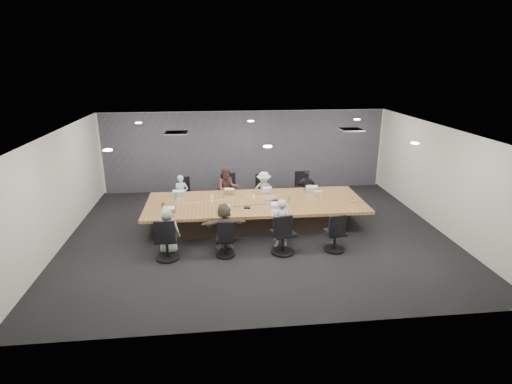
{
  "coord_description": "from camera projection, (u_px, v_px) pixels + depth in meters",
  "views": [
    {
      "loc": [
        -1.11,
        -9.84,
        4.48
      ],
      "look_at": [
        0.0,
        0.4,
        1.05
      ],
      "focal_mm": 28.0,
      "sensor_mm": 36.0,
      "label": 1
    }
  ],
  "objects": [
    {
      "name": "person_2",
      "position": [
        264.0,
        191.0,
        12.4
      ],
      "size": [
        0.83,
        0.54,
        1.21
      ],
      "primitive_type": "imported",
      "rotation": [
        0.0,
        0.0,
        6.16
      ],
      "color": "#B5C1B4",
      "rests_on": "ground"
    },
    {
      "name": "chair_0",
      "position": [
        183.0,
        197.0,
        12.55
      ],
      "size": [
        0.56,
        0.56,
        0.72
      ],
      "primitive_type": null,
      "rotation": [
        0.0,
        0.0,
        3.31
      ],
      "color": "black",
      "rests_on": "ground"
    },
    {
      "name": "cup_white_far",
      "position": [
        253.0,
        196.0,
        11.36
      ],
      "size": [
        0.07,
        0.07,
        0.09
      ],
      "primitive_type": "cylinder",
      "rotation": [
        0.0,
        0.0,
        -0.02
      ],
      "color": "white",
      "rests_on": "conference_table"
    },
    {
      "name": "person_5",
      "position": [
        224.0,
        227.0,
        9.72
      ],
      "size": [
        1.16,
        0.47,
        1.21
      ],
      "primitive_type": "imported",
      "rotation": [
        0.0,
        0.0,
        3.25
      ],
      "color": "brown",
      "rests_on": "ground"
    },
    {
      "name": "snack_packet",
      "position": [
        352.0,
        201.0,
        10.99
      ],
      "size": [
        0.22,
        0.18,
        0.04
      ],
      "primitive_type": "cube",
      "rotation": [
        0.0,
        0.0,
        -0.34
      ],
      "color": "#CF6826",
      "rests_on": "conference_table"
    },
    {
      "name": "laptop_0",
      "position": [
        180.0,
        195.0,
        11.58
      ],
      "size": [
        0.37,
        0.27,
        0.02
      ],
      "primitive_type": "cube",
      "rotation": [
        0.0,
        0.0,
        3.2
      ],
      "color": "#B2B2B7",
      "rests_on": "conference_table"
    },
    {
      "name": "person_3",
      "position": [
        306.0,
        189.0,
        12.54
      ],
      "size": [
        0.74,
        0.38,
        1.2
      ],
      "primitive_type": "imported",
      "rotation": [
        0.0,
        0.0,
        6.16
      ],
      "color": "black",
      "rests_on": "ground"
    },
    {
      "name": "chair_6",
      "position": [
        283.0,
        236.0,
        9.59
      ],
      "size": [
        0.71,
        0.71,
        0.88
      ],
      "primitive_type": null,
      "rotation": [
        0.0,
        0.0,
        0.23
      ],
      "color": "black",
      "rests_on": "ground"
    },
    {
      "name": "wall_left",
      "position": [
        57.0,
        191.0,
        9.85
      ],
      "size": [
        0.0,
        8.0,
        2.8
      ],
      "primitive_type": "cube",
      "rotation": [
        1.57,
        0.0,
        1.57
      ],
      "color": "beige",
      "rests_on": "ground"
    },
    {
      "name": "wall_right",
      "position": [
        440.0,
        178.0,
        10.88
      ],
      "size": [
        0.0,
        8.0,
        2.8
      ],
      "primitive_type": "cube",
      "rotation": [
        1.57,
        0.0,
        -1.57
      ],
      "color": "beige",
      "rests_on": "ground"
    },
    {
      "name": "chair_1",
      "position": [
        227.0,
        193.0,
        12.67
      ],
      "size": [
        0.7,
        0.7,
        0.87
      ],
      "primitive_type": null,
      "rotation": [
        0.0,
        0.0,
        3.35
      ],
      "color": "black",
      "rests_on": "ground"
    },
    {
      "name": "conference_table",
      "position": [
        256.0,
        213.0,
        11.15
      ],
      "size": [
        6.0,
        2.2,
        0.74
      ],
      "color": "#2F251C",
      "rests_on": "ground"
    },
    {
      "name": "person_4",
      "position": [
        168.0,
        230.0,
        9.59
      ],
      "size": [
        0.57,
        0.38,
        1.15
      ],
      "primitive_type": "imported",
      "rotation": [
        0.0,
        0.0,
        3.11
      ],
      "color": "#95A898",
      "rests_on": "ground"
    },
    {
      "name": "stapler",
      "position": [
        275.0,
        208.0,
        10.5
      ],
      "size": [
        0.16,
        0.1,
        0.06
      ],
      "primitive_type": "cube",
      "rotation": [
        0.0,
        0.0,
        -0.41
      ],
      "color": "black",
      "rests_on": "conference_table"
    },
    {
      "name": "chair_3",
      "position": [
        303.0,
        191.0,
        12.92
      ],
      "size": [
        0.6,
        0.6,
        0.87
      ],
      "primitive_type": null,
      "rotation": [
        0.0,
        0.0,
        3.12
      ],
      "color": "black",
      "rests_on": "ground"
    },
    {
      "name": "mic_left",
      "position": [
        247.0,
        208.0,
        10.54
      ],
      "size": [
        0.19,
        0.14,
        0.03
      ],
      "primitive_type": "cube",
      "rotation": [
        0.0,
        0.0,
        -0.2
      ],
      "color": "black",
      "rests_on": "conference_table"
    },
    {
      "name": "mic_right",
      "position": [
        275.0,
        200.0,
        11.1
      ],
      "size": [
        0.15,
        0.12,
        0.03
      ],
      "primitive_type": "cube",
      "rotation": [
        0.0,
        0.0,
        0.21
      ],
      "color": "black",
      "rests_on": "conference_table"
    },
    {
      "name": "wall_front",
      "position": [
        285.0,
        255.0,
        6.59
      ],
      "size": [
        10.0,
        0.0,
        2.8
      ],
      "primitive_type": "cube",
      "rotation": [
        -1.57,
        0.0,
        0.0
      ],
      "color": "beige",
      "rests_on": "ground"
    },
    {
      "name": "ceiling",
      "position": [
        258.0,
        130.0,
        9.92
      ],
      "size": [
        10.0,
        8.0,
        0.0
      ],
      "primitive_type": "cube",
      "color": "white",
      "rests_on": "wall_back"
    },
    {
      "name": "laptop_4",
      "position": [
        169.0,
        215.0,
        10.06
      ],
      "size": [
        0.33,
        0.24,
        0.02
      ],
      "primitive_type": "cube",
      "rotation": [
        0.0,
        0.0,
        -0.08
      ],
      "color": "#8C6647",
      "rests_on": "conference_table"
    },
    {
      "name": "laptop_3",
      "position": [
        310.0,
        190.0,
        11.97
      ],
      "size": [
        0.37,
        0.27,
        0.02
      ],
      "primitive_type": "cube",
      "rotation": [
        0.0,
        0.0,
        3.08
      ],
      "color": "#B2B2B7",
      "rests_on": "conference_table"
    },
    {
      "name": "mug_brown",
      "position": [
        163.0,
        204.0,
        10.68
      ],
      "size": [
        0.1,
        0.1,
        0.1
      ],
      "primitive_type": "cylinder",
      "rotation": [
        0.0,
        0.0,
        0.21
      ],
      "color": "brown",
      "rests_on": "conference_table"
    },
    {
      "name": "laptop_5",
      "position": [
        224.0,
        213.0,
        10.2
      ],
      "size": [
        0.35,
        0.28,
        0.02
      ],
      "primitive_type": "cube",
      "rotation": [
        0.0,
        0.0,
        0.22
      ],
      "color": "#B2B2B7",
      "rests_on": "conference_table"
    },
    {
      "name": "curtain",
      "position": [
        245.0,
        151.0,
        14.06
      ],
      "size": [
        9.8,
        0.04,
        2.8
      ],
      "primitive_type": "cube",
      "color": "#4F505C",
      "rests_on": "ground"
    },
    {
      "name": "bottle_green_right",
      "position": [
        289.0,
        199.0,
        10.93
      ],
      "size": [
        0.08,
        0.08,
        0.23
      ],
      "primitive_type": "cylinder",
      "rotation": [
        0.0,
        0.0,
        -0.38
      ],
      "color": "#3F9B59",
      "rests_on": "conference_table"
    },
    {
      "name": "person_0",
      "position": [
        181.0,
        194.0,
        12.15
      ],
      "size": [
        0.45,
        0.32,
        1.16
      ],
      "primitive_type": "imported",
      "rotation": [
        0.0,
        0.0,
        6.17
      ],
      "color": "#A2B9DA",
      "rests_on": "ground"
    },
    {
      "name": "bottle_green_left",
      "position": [
        175.0,
        197.0,
        11.05
      ],
      "size": [
        0.09,
        0.09,
        0.25
      ],
      "primitive_type": "cylinder",
      "rotation": [
        0.0,
        0.0,
        0.41
      ],
      "color": "#3F9B59",
      "rests_on": "conference_table"
    },
    {
      "name": "chair_4",
      "position": [
        167.0,
        242.0,
        9.31
      ],
      "size": [
        0.59,
        0.59,
        0.87
      ],
      "primitive_type": null,
      "rotation": [
        0.0,
        0.0,
        -0.01
      ],
      "color": "black",
      "rests_on": "ground"
    },
    {
      "name": "wall_back",
      "position": [
        245.0,
        151.0,
        14.14
      ],
      "size": [
        10.0,
        0.0,
        2.8
      ],
      "primitive_type": "cube",
      "rotation": [
        1.57,
        0.0,
        0.0
      ],
      "color": "beige",
      "rests_on": "ground"
    },
    {
      "name": "bottle_clear",
      "position": [
        212.0,
        199.0,
        10.87
      ],
      "size": [
        0.08,
        0.08,
        0.24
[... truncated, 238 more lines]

